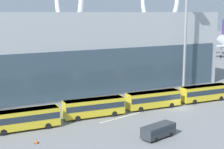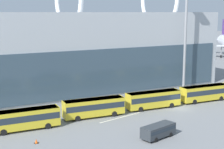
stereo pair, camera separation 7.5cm
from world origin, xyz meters
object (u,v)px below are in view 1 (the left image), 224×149
floodlight_mast (186,24)px  traffic_cone_0 (37,141)px  airliner_at_gate_far (104,53)px  service_van_foreground (158,130)px  shuttle_bus_4 (205,92)px  shuttle_bus_1 (24,118)px  shuttle_bus_2 (94,107)px  shuttle_bus_3 (153,99)px

floodlight_mast → traffic_cone_0: floodlight_mast is taller
traffic_cone_0 → airliner_at_gate_far: bearing=54.6°
airliner_at_gate_far → traffic_cone_0: bearing=-44.4°
service_van_foreground → traffic_cone_0: bearing=-34.4°
shuttle_bus_4 → service_van_foreground: shuttle_bus_4 is taller
traffic_cone_0 → shuttle_bus_1: bearing=90.1°
shuttle_bus_2 → shuttle_bus_3: same height
shuttle_bus_3 → traffic_cone_0: 26.47m
shuttle_bus_1 → shuttle_bus_4: size_ratio=1.00×
shuttle_bus_1 → shuttle_bus_4: bearing=2.6°
shuttle_bus_1 → shuttle_bus_2: size_ratio=0.99×
shuttle_bus_2 → shuttle_bus_1: bearing=-170.9°
shuttle_bus_4 → traffic_cone_0: bearing=-166.4°
airliner_at_gate_far → shuttle_bus_2: bearing=-37.9°
airliner_at_gate_far → service_van_foreground: airliner_at_gate_far is taller
shuttle_bus_2 → shuttle_bus_4: 25.48m
shuttle_bus_3 → shuttle_bus_4: bearing=1.4°
traffic_cone_0 → shuttle_bus_2: bearing=30.3°
service_van_foreground → floodlight_mast: floodlight_mast is taller
airliner_at_gate_far → floodlight_mast: (2.91, -37.18, 10.63)m
shuttle_bus_2 → shuttle_bus_3: bearing=3.3°
airliner_at_gate_far → shuttle_bus_4: bearing=-9.6°
shuttle_bus_4 → floodlight_mast: size_ratio=0.46×
shuttle_bus_2 → shuttle_bus_4: size_ratio=1.00×
floodlight_mast → shuttle_bus_1: bearing=-165.5°
shuttle_bus_1 → airliner_at_gate_far: bearing=53.8°
shuttle_bus_4 → service_van_foreground: bearing=-144.8°
shuttle_bus_1 → shuttle_bus_4: same height
airliner_at_gate_far → shuttle_bus_2: 53.75m
airliner_at_gate_far → shuttle_bus_4: (-0.45, -47.95, -3.38)m
shuttle_bus_1 → floodlight_mast: (41.54, 10.74, 14.01)m
shuttle_bus_3 → traffic_cone_0: (-25.45, -7.10, -1.64)m
shuttle_bus_2 → shuttle_bus_4: same height
shuttle_bus_2 → service_van_foreground: 14.54m
shuttle_bus_4 → shuttle_bus_1: bearing=-176.1°
traffic_cone_0 → shuttle_bus_3: bearing=15.6°
shuttle_bus_3 → floodlight_mast: size_ratio=0.46×
shuttle_bus_2 → service_van_foreground: shuttle_bus_2 is taller
airliner_at_gate_far → floodlight_mast: 38.78m
shuttle_bus_1 → shuttle_bus_3: size_ratio=1.00×
shuttle_bus_1 → traffic_cone_0: shuttle_bus_1 is taller
service_van_foreground → traffic_cone_0: size_ratio=9.42×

